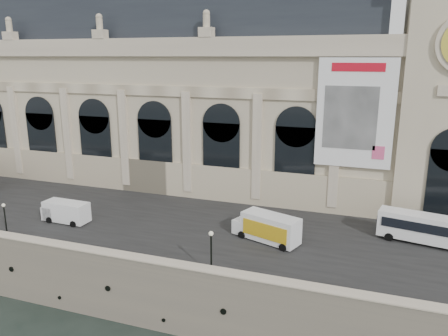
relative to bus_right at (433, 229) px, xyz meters
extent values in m
plane|color=black|center=(-32.08, -15.55, -7.83)|extent=(260.00, 260.00, 0.00)
cube|color=#786D5C|center=(-32.08, 19.45, -4.83)|extent=(160.00, 70.00, 6.00)
cube|color=#2D2D2D|center=(-32.08, -1.55, -1.80)|extent=(160.00, 24.00, 0.06)
cube|color=#786D5C|center=(-32.08, -14.95, -1.28)|extent=(160.00, 1.20, 1.10)
cube|color=beige|center=(-32.08, -14.95, -0.68)|extent=(160.00, 1.40, 0.12)
cube|color=beige|center=(-38.08, 15.45, 9.17)|extent=(68.00, 18.00, 22.00)
cube|color=beige|center=(-38.08, 6.30, 0.67)|extent=(68.60, 0.40, 5.00)
cube|color=beige|center=(-38.08, 6.15, 18.97)|extent=(69.00, 0.80, 2.40)
cube|color=beige|center=(-38.08, 6.30, 13.17)|extent=(68.00, 0.30, 1.40)
cube|color=#22282E|center=(-38.08, 15.45, 23.17)|extent=(64.00, 15.00, 6.00)
cube|color=beige|center=(-61.08, 6.20, 6.17)|extent=(1.20, 0.50, 14.00)
cube|color=black|center=(-56.08, 6.27, 4.67)|extent=(5.20, 0.25, 9.00)
cylinder|color=black|center=(-56.08, 6.27, 9.17)|extent=(5.20, 0.25, 5.20)
cube|color=beige|center=(-51.08, 6.20, 6.17)|extent=(1.20, 0.50, 14.00)
cube|color=black|center=(-46.08, 6.27, 4.67)|extent=(5.20, 0.25, 9.00)
cylinder|color=black|center=(-46.08, 6.27, 9.17)|extent=(5.20, 0.25, 5.20)
cube|color=beige|center=(-41.08, 6.20, 6.17)|extent=(1.20, 0.50, 14.00)
cube|color=black|center=(-36.08, 6.27, 4.67)|extent=(5.20, 0.25, 9.00)
cylinder|color=black|center=(-36.08, 6.27, 9.17)|extent=(5.20, 0.25, 5.20)
cube|color=beige|center=(-31.08, 6.20, 6.17)|extent=(1.20, 0.50, 14.00)
cube|color=black|center=(-26.08, 6.27, 4.67)|extent=(5.20, 0.25, 9.00)
cylinder|color=black|center=(-26.08, 6.27, 9.17)|extent=(5.20, 0.25, 5.20)
cube|color=beige|center=(-21.08, 6.20, 6.17)|extent=(1.20, 0.50, 14.00)
cube|color=black|center=(-16.08, 6.27, 4.67)|extent=(5.20, 0.25, 9.00)
cylinder|color=black|center=(-16.08, 6.27, 9.17)|extent=(5.20, 0.25, 5.20)
cube|color=beige|center=(-11.08, 6.20, 6.17)|extent=(1.20, 0.50, 14.00)
cube|color=white|center=(-9.08, 6.00, 11.17)|extent=(9.00, 0.35, 13.00)
cube|color=red|center=(-9.08, 5.80, 16.57)|extent=(6.00, 0.06, 1.00)
cube|color=gray|center=(-9.58, 5.80, 10.67)|extent=(6.20, 0.06, 7.50)
cube|color=#DA4D7F|center=(-6.08, 5.80, 6.67)|extent=(1.40, 0.06, 1.60)
cube|color=white|center=(0.01, 0.00, 0.01)|extent=(11.27, 4.40, 2.85)
cube|color=black|center=(-5.42, 1.08, 0.28)|extent=(0.49, 2.09, 1.10)
cube|color=black|center=(-0.22, -1.17, 0.38)|extent=(9.93, 2.05, 1.01)
cube|color=black|center=(0.25, 1.16, 0.38)|extent=(9.93, 2.05, 1.01)
cylinder|color=black|center=(-4.27, -0.32, -1.37)|extent=(0.96, 0.45, 0.92)
cylinder|color=black|center=(-3.82, 1.93, -1.37)|extent=(0.96, 0.45, 0.92)
cube|color=white|center=(-41.18, -7.31, -0.44)|extent=(5.63, 2.33, 2.37)
cube|color=white|center=(-43.40, -7.24, -0.80)|extent=(1.62, 2.21, 1.65)
cube|color=black|center=(-43.98, -7.22, -0.23)|extent=(0.11, 1.86, 0.82)
cylinder|color=black|center=(-42.99, -8.33, -1.44)|extent=(0.79, 0.28, 0.78)
cylinder|color=black|center=(-42.92, -6.17, -1.44)|extent=(0.79, 0.28, 0.78)
cylinder|color=black|center=(-39.43, -8.44, -1.44)|extent=(0.79, 0.28, 0.78)
cylinder|color=black|center=(-39.36, -6.28, -1.44)|extent=(0.79, 0.28, 0.78)
cube|color=white|center=(-16.46, -4.78, -0.19)|extent=(6.81, 4.42, 2.86)
cube|color=gold|center=(-16.88, -5.96, -0.19)|extent=(5.22, 1.89, 1.70)
cube|color=red|center=(-16.88, -5.96, -0.19)|extent=(3.01, 1.10, 0.64)
cube|color=white|center=(-19.86, -3.58, -0.82)|extent=(2.38, 2.76, 1.59)
cylinder|color=black|center=(-19.67, -4.94, -1.41)|extent=(0.90, 0.56, 0.85)
cylinder|color=black|center=(-18.85, -2.64, -1.41)|extent=(0.90, 0.56, 0.85)
cylinder|color=black|center=(-14.67, -6.71, -1.41)|extent=(0.90, 0.56, 0.85)
cylinder|color=black|center=(-13.86, -4.41, -1.41)|extent=(0.90, 0.56, 0.85)
cylinder|color=black|center=(-44.74, -13.08, -1.65)|extent=(0.39, 0.39, 0.36)
cylinder|color=black|center=(-44.74, -13.08, -0.04)|extent=(0.14, 0.14, 3.59)
sphere|color=beige|center=(-44.74, -13.08, 1.85)|extent=(0.39, 0.39, 0.39)
cylinder|color=black|center=(-19.85, -13.91, -1.63)|extent=(0.45, 0.45, 0.40)
cylinder|color=black|center=(-19.85, -13.91, 0.19)|extent=(0.16, 0.16, 4.05)
sphere|color=beige|center=(-19.85, -13.91, 2.32)|extent=(0.45, 0.45, 0.45)
camera|label=1|loc=(-6.64, -48.04, 17.87)|focal=35.00mm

